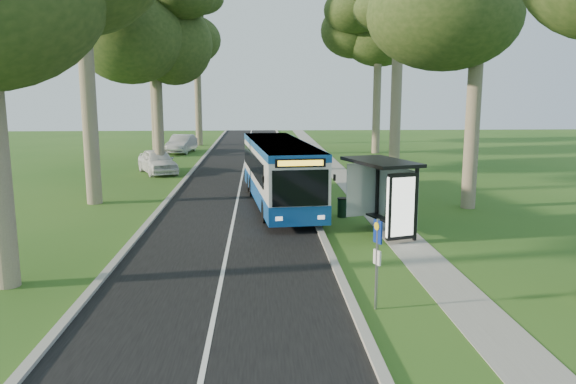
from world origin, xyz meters
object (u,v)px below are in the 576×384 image
bus_stop_sign (377,253)px  litter_bin (343,207)px  bus (279,173)px  car_silver (182,144)px  bus_shelter (387,184)px  car_white (157,161)px

bus_stop_sign → litter_bin: (0.71, 10.58, -1.05)m
bus → bus_stop_sign: (1.98, -13.27, -0.12)m
litter_bin → car_silver: size_ratio=0.17×
bus_shelter → car_white: 20.95m
bus_stop_sign → bus_shelter: size_ratio=0.63×
litter_bin → car_white: size_ratio=0.18×
car_white → car_silver: size_ratio=0.98×
litter_bin → car_silver: car_silver is taller
bus → bus_stop_sign: 13.42m
car_silver → litter_bin: bearing=-60.8°
bus → car_silver: bearing=102.4°
bus_shelter → car_silver: 32.36m
bus_stop_sign → litter_bin: bus_stop_sign is taller
bus_stop_sign → car_white: size_ratio=0.49×
litter_bin → car_white: car_white is taller
bus → litter_bin: 3.98m
bus → litter_bin: bearing=-51.0°
litter_bin → car_white: 17.44m
bus_stop_sign → bus: bearing=76.5°
car_white → car_silver: car_white is taller
car_silver → bus: bearing=-64.3°
litter_bin → bus_shelter: bearing=-71.8°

